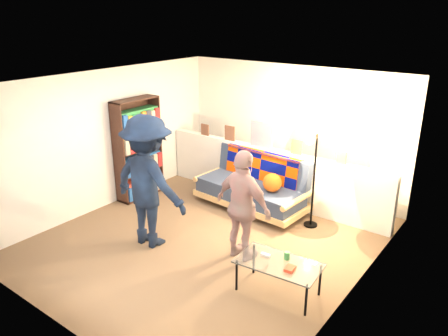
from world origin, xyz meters
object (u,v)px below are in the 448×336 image
object	(u,v)px
coffee_table	(279,265)
floor_lamp	(316,158)
futon_sofa	(254,186)
bookshelf	(138,152)
person_left	(148,182)
person_right	(243,206)

from	to	relation	value
coffee_table	floor_lamp	world-z (taller)	floor_lamp
futon_sofa	bookshelf	size ratio (longest dim) A/B	1.12
person_left	person_right	bearing A→B (deg)	-162.03
person_left	person_right	size ratio (longest dim) A/B	1.24
futon_sofa	bookshelf	xyz separation A→B (m)	(-2.00, -0.86, 0.46)
bookshelf	futon_sofa	bearing A→B (deg)	23.22
floor_lamp	coffee_table	bearing A→B (deg)	-75.77
person_right	bookshelf	bearing A→B (deg)	-5.30
futon_sofa	floor_lamp	xyz separation A→B (m)	(1.13, -0.02, 0.75)
futon_sofa	person_left	size ratio (longest dim) A/B	1.04
floor_lamp	person_left	distance (m)	2.59
futon_sofa	person_right	bearing A→B (deg)	-62.27
bookshelf	coffee_table	world-z (taller)	bookshelf
floor_lamp	person_left	xyz separation A→B (m)	(-1.68, -1.96, -0.17)
futon_sofa	coffee_table	bearing A→B (deg)	-49.95
coffee_table	person_right	distance (m)	1.00
futon_sofa	person_left	distance (m)	2.14
person_left	floor_lamp	bearing A→B (deg)	-131.67
coffee_table	person_left	xyz separation A→B (m)	(-2.17, -0.06, 0.59)
futon_sofa	person_right	xyz separation A→B (m)	(0.80, -1.51, 0.40)
person_left	person_right	xyz separation A→B (m)	(1.34, 0.46, -0.19)
person_right	futon_sofa	bearing A→B (deg)	-54.33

